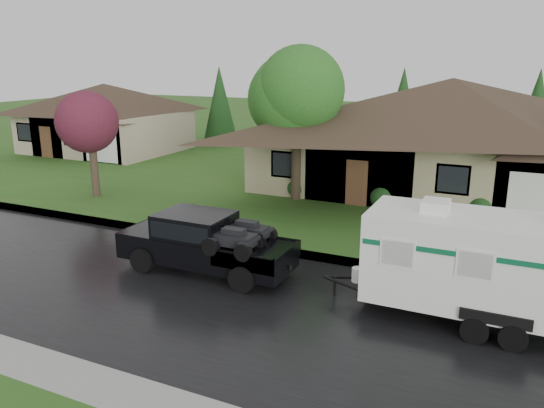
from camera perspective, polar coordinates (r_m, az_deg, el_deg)
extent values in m
plane|color=#29581B|center=(16.28, 4.19, -8.83)|extent=(140.00, 140.00, 0.00)
cube|color=black|center=(14.60, 1.32, -11.75)|extent=(140.00, 8.00, 0.01)
cube|color=gray|center=(18.21, 6.74, -5.94)|extent=(140.00, 0.50, 0.15)
cube|color=#29581B|center=(30.11, 14.46, 2.25)|extent=(140.00, 26.00, 0.15)
cube|color=tan|center=(28.54, 18.23, 4.49)|extent=(18.00, 10.00, 3.00)
pyramid|color=#33261C|center=(28.11, 18.94, 12.71)|extent=(19.44, 10.80, 2.60)
cube|color=tan|center=(40.75, -17.29, 7.48)|extent=(10.00, 8.00, 2.80)
pyramid|color=#33261C|center=(40.46, -17.68, 12.25)|extent=(10.80, 8.64, 2.00)
cube|color=tan|center=(37.31, -15.87, 6.70)|extent=(3.20, 4.00, 2.52)
cylinder|color=#382B1E|center=(25.17, 2.60, 3.91)|extent=(0.45, 0.45, 3.03)
sphere|color=#307225|center=(24.72, 2.69, 11.47)|extent=(4.18, 4.18, 4.18)
cylinder|color=#382B1E|center=(27.19, -18.51, 3.11)|extent=(0.37, 0.37, 2.21)
sphere|color=maroon|center=(26.81, -18.96, 8.17)|extent=(3.06, 3.06, 3.06)
sphere|color=#143814|center=(25.79, 2.68, 1.88)|extent=(1.00, 1.00, 1.00)
sphere|color=#143814|center=(24.56, 11.78, 0.88)|extent=(1.00, 1.00, 1.00)
sphere|color=#143814|center=(24.01, 21.55, -0.23)|extent=(1.00, 1.00, 1.00)
cube|color=black|center=(17.22, -7.14, -4.85)|extent=(5.72, 1.91, 0.82)
cube|color=black|center=(18.29, -12.76, -3.05)|extent=(1.53, 1.86, 0.33)
cube|color=black|center=(17.18, -8.30, -2.36)|extent=(2.29, 1.79, 0.86)
cube|color=black|center=(17.17, -8.30, -2.20)|extent=(2.10, 1.83, 0.52)
cube|color=black|center=(16.31, -1.73, -5.19)|extent=(2.10, 1.81, 0.06)
cylinder|color=black|center=(17.63, -13.75, -5.89)|extent=(0.80, 0.31, 0.80)
cylinder|color=black|center=(19.02, -10.26, -4.10)|extent=(0.80, 0.31, 0.80)
cylinder|color=black|center=(15.74, -3.25, -8.09)|extent=(0.80, 0.31, 0.80)
cylinder|color=black|center=(17.28, -0.31, -5.86)|extent=(0.80, 0.31, 0.80)
cube|color=white|center=(14.51, 23.51, -6.00)|extent=(6.67, 2.29, 2.34)
cube|color=black|center=(15.01, 22.97, -10.68)|extent=(7.06, 1.14, 0.13)
cube|color=#0C5534|center=(14.34, 23.73, -4.08)|extent=(6.54, 2.31, 0.13)
cube|color=white|center=(14.21, 17.18, -0.21)|extent=(0.67, 0.76, 0.31)
cylinder|color=black|center=(14.02, 20.94, -12.56)|extent=(0.67, 0.23, 0.67)
cylinder|color=black|center=(16.06, 21.61, -8.99)|extent=(0.67, 0.23, 0.67)
cylinder|color=black|center=(14.02, 24.51, -12.96)|extent=(0.67, 0.23, 0.67)
cylinder|color=black|center=(16.06, 24.69, -9.33)|extent=(0.67, 0.23, 0.67)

